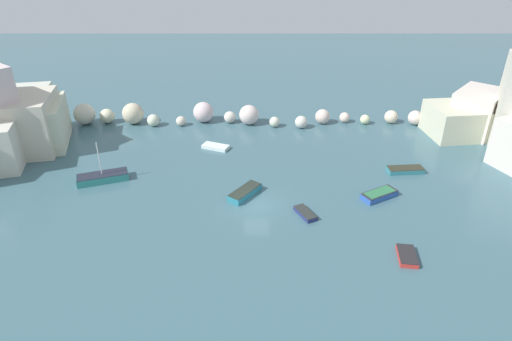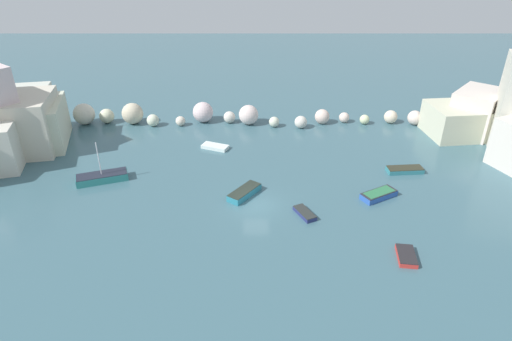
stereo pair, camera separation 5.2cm
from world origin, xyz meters
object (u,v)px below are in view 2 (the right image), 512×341
at_px(moored_boat_3, 406,256).
at_px(moored_boat_4, 405,170).
at_px(moored_boat_2, 379,194).
at_px(moored_boat_6, 305,213).
at_px(moored_boat_1, 244,192).
at_px(moored_boat_0, 102,177).
at_px(moored_boat_5, 215,147).

relative_size(moored_boat_3, moored_boat_4, 0.69).
distance_m(moored_boat_2, moored_boat_6, 8.03).
bearing_deg(moored_boat_6, moored_boat_1, -147.56).
height_order(moored_boat_1, moored_boat_3, moored_boat_1).
xyz_separation_m(moored_boat_0, moored_boat_1, (14.67, -2.83, -0.08)).
bearing_deg(moored_boat_6, moored_boat_5, -172.67).
xyz_separation_m(moored_boat_0, moored_boat_3, (27.60, -12.15, -0.21)).
distance_m(moored_boat_0, moored_boat_5, 13.44).
xyz_separation_m(moored_boat_1, moored_boat_2, (12.97, -0.35, -0.02)).
relative_size(moored_boat_0, moored_boat_1, 1.37).
bearing_deg(moored_boat_3, moored_boat_5, 47.48).
bearing_deg(moored_boat_0, moored_boat_6, -36.92).
relative_size(moored_boat_1, moored_boat_4, 1.01).
height_order(moored_boat_1, moored_boat_4, moored_boat_1).
height_order(moored_boat_5, moored_boat_6, moored_boat_6).
height_order(moored_boat_3, moored_boat_6, same).
height_order(moored_boat_1, moored_boat_5, moored_boat_1).
bearing_deg(moored_boat_3, moored_boat_4, -8.58).
bearing_deg(moored_boat_0, moored_boat_2, -26.40).
bearing_deg(moored_boat_4, moored_boat_2, -133.26).
relative_size(moored_boat_5, moored_boat_6, 1.24).
bearing_deg(moored_boat_1, moored_boat_3, -89.86).
distance_m(moored_boat_1, moored_boat_2, 12.97).
distance_m(moored_boat_0, moored_boat_6, 21.14).
height_order(moored_boat_0, moored_boat_4, moored_boat_0).
xyz_separation_m(moored_boat_4, moored_boat_6, (-11.48, -8.11, -0.06)).
relative_size(moored_boat_2, moored_boat_6, 1.41).
bearing_deg(moored_boat_5, moored_boat_2, -11.19).
xyz_separation_m(moored_boat_0, moored_boat_2, (27.64, -3.19, -0.10)).
bearing_deg(moored_boat_5, moored_boat_0, -122.51).
relative_size(moored_boat_0, moored_boat_6, 1.95).
xyz_separation_m(moored_boat_1, moored_boat_6, (5.53, -3.38, -0.13)).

